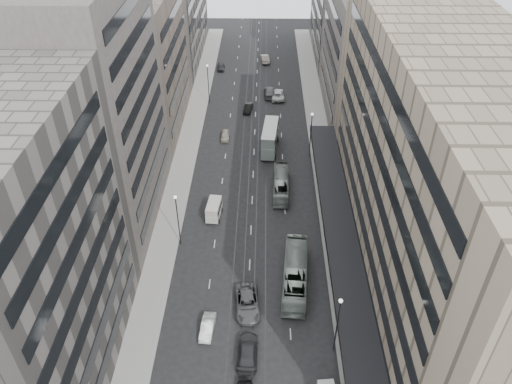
# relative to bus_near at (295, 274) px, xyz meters

# --- Properties ---
(ground) EXTENTS (220.00, 220.00, 0.00)m
(ground) POSITION_rel_bus_near_xyz_m (-5.81, -4.89, -1.70)
(ground) COLOR black
(ground) RESTS_ON ground
(sidewalk_right) EXTENTS (4.00, 125.00, 0.15)m
(sidewalk_right) POSITION_rel_bus_near_xyz_m (6.19, 32.61, -1.62)
(sidewalk_right) COLOR gray
(sidewalk_right) RESTS_ON ground
(sidewalk_left) EXTENTS (4.00, 125.00, 0.15)m
(sidewalk_left) POSITION_rel_bus_near_xyz_m (-17.81, 32.61, -1.62)
(sidewalk_left) COLOR gray
(sidewalk_left) RESTS_ON ground
(department_store) EXTENTS (19.20, 60.00, 30.00)m
(department_store) POSITION_rel_bus_near_xyz_m (15.65, 3.11, 13.25)
(department_store) COLOR gray
(department_store) RESTS_ON ground
(building_right_mid) EXTENTS (15.00, 28.00, 24.00)m
(building_right_mid) POSITION_rel_bus_near_xyz_m (15.69, 47.11, 10.30)
(building_right_mid) COLOR #4A4440
(building_right_mid) RESTS_ON ground
(building_left_a) EXTENTS (15.00, 28.00, 30.00)m
(building_left_a) POSITION_rel_bus_near_xyz_m (-27.31, -12.89, 13.30)
(building_left_a) COLOR slate
(building_left_a) RESTS_ON ground
(building_left_b) EXTENTS (15.00, 26.00, 34.00)m
(building_left_b) POSITION_rel_bus_near_xyz_m (-27.31, 14.11, 15.30)
(building_left_b) COLOR #4A4440
(building_left_b) RESTS_ON ground
(building_left_c) EXTENTS (15.00, 28.00, 25.00)m
(building_left_c) POSITION_rel_bus_near_xyz_m (-27.31, 41.11, 10.80)
(building_left_c) COLOR #726559
(building_left_c) RESTS_ON ground
(building_left_d) EXTENTS (15.00, 38.00, 28.00)m
(building_left_d) POSITION_rel_bus_near_xyz_m (-27.31, 74.11, 12.30)
(building_left_d) COLOR slate
(building_left_d) RESTS_ON ground
(lamp_right_near) EXTENTS (0.44, 0.44, 8.32)m
(lamp_right_near) POSITION_rel_bus_near_xyz_m (3.89, -9.89, 3.51)
(lamp_right_near) COLOR #262628
(lamp_right_near) RESTS_ON ground
(lamp_right_far) EXTENTS (0.44, 0.44, 8.32)m
(lamp_right_far) POSITION_rel_bus_near_xyz_m (3.89, 30.11, 3.51)
(lamp_right_far) COLOR #262628
(lamp_right_far) RESTS_ON ground
(lamp_left_near) EXTENTS (0.44, 0.44, 8.32)m
(lamp_left_near) POSITION_rel_bus_near_xyz_m (-15.51, 7.11, 3.51)
(lamp_left_near) COLOR #262628
(lamp_left_near) RESTS_ON ground
(lamp_left_far) EXTENTS (0.44, 0.44, 8.32)m
(lamp_left_far) POSITION_rel_bus_near_xyz_m (-15.51, 50.11, 3.51)
(lamp_left_far) COLOR #262628
(lamp_left_far) RESTS_ON ground
(bus_near) EXTENTS (3.84, 12.39, 3.40)m
(bus_near) POSITION_rel_bus_near_xyz_m (0.00, 0.00, 0.00)
(bus_near) COLOR gray
(bus_near) RESTS_ON ground
(bus_far) EXTENTS (2.60, 9.88, 2.73)m
(bus_far) POSITION_rel_bus_near_xyz_m (-1.33, 19.53, -0.33)
(bus_far) COLOR gray
(bus_far) RESTS_ON ground
(double_decker) EXTENTS (3.28, 8.66, 4.63)m
(double_decker) POSITION_rel_bus_near_xyz_m (-3.04, 31.79, 0.80)
(double_decker) COLOR slate
(double_decker) RESTS_ON ground
(panel_van) EXTENTS (2.31, 4.20, 2.55)m
(panel_van) POSITION_rel_bus_near_xyz_m (-11.34, 13.02, -0.30)
(panel_van) COLOR beige
(panel_van) RESTS_ON ground
(sedan_1) EXTENTS (1.72, 4.12, 1.33)m
(sedan_1) POSITION_rel_bus_near_xyz_m (-10.35, -7.57, -1.04)
(sedan_1) COLOR silver
(sedan_1) RESTS_ON ground
(sedan_2) EXTENTS (3.41, 6.38, 1.71)m
(sedan_2) POSITION_rel_bus_near_xyz_m (-5.88, -4.11, -0.85)
(sedan_2) COLOR #4E4D4F
(sedan_2) RESTS_ON ground
(sedan_3) EXTENTS (2.39, 5.60, 1.61)m
(sedan_3) POSITION_rel_bus_near_xyz_m (-5.63, -10.89, -0.89)
(sedan_3) COLOR #28292B
(sedan_3) RESTS_ON ground
(sedan_4) EXTENTS (1.64, 3.96, 1.34)m
(sedan_4) POSITION_rel_bus_near_xyz_m (-11.22, 35.60, -1.03)
(sedan_4) COLOR #A19785
(sedan_4) RESTS_ON ground
(sedan_5) EXTENTS (1.96, 4.28, 1.36)m
(sedan_5) POSITION_rel_bus_near_xyz_m (-7.33, 46.52, -1.02)
(sedan_5) COLOR black
(sedan_5) RESTS_ON ground
(sedan_6) EXTENTS (3.00, 5.94, 1.61)m
(sedan_6) POSITION_rel_bus_near_xyz_m (-1.29, 52.56, -0.89)
(sedan_6) COLOR silver
(sedan_6) RESTS_ON ground
(sedan_7) EXTENTS (2.58, 5.81, 1.66)m
(sedan_7) POSITION_rel_bus_near_xyz_m (-2.97, 53.64, -0.87)
(sedan_7) COLOR #535355
(sedan_7) RESTS_ON ground
(sedan_8) EXTENTS (1.81, 4.12, 1.38)m
(sedan_8) POSITION_rel_bus_near_xyz_m (-14.31, 67.24, -1.01)
(sedan_8) COLOR #27272A
(sedan_8) RESTS_ON ground
(sedan_9) EXTENTS (2.41, 5.22, 1.66)m
(sedan_9) POSITION_rel_bus_near_xyz_m (-4.05, 72.16, -0.87)
(sedan_9) COLOR #9F9583
(sedan_9) RESTS_ON ground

